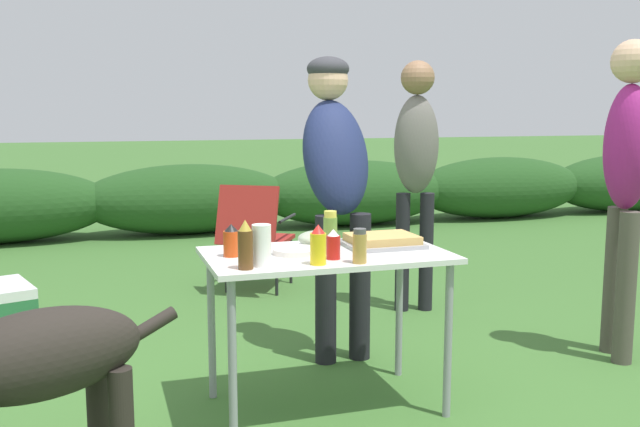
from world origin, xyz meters
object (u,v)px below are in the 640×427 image
at_px(folding_table, 326,269).
at_px(mustard_bottle, 318,246).
at_px(food_tray, 382,241).
at_px(beer_bottle, 245,246).
at_px(mixing_bowl, 318,238).
at_px(camp_chair_green_behind_table, 255,231).
at_px(ketchup_bottle, 333,245).
at_px(standing_person_in_gray_fleece, 627,166).
at_px(dog, 22,368).
at_px(hot_sauce_bottle, 231,241).
at_px(spice_jar, 360,246).
at_px(cooler_box, 2,312).
at_px(paper_cup_stack, 262,245).
at_px(plate_stack, 295,251).
at_px(standing_person_in_red_jacket, 336,169).
at_px(standing_person_in_olive_jacket, 416,158).
at_px(relish_jar, 330,233).

bearing_deg(folding_table, mustard_bottle, -115.52).
distance_m(food_tray, beer_bottle, 0.78).
height_order(mixing_bowl, camp_chair_green_behind_table, camp_chair_green_behind_table).
bearing_deg(ketchup_bottle, standing_person_in_gray_fleece, 9.58).
height_order(folding_table, mixing_bowl, mixing_bowl).
distance_m(standing_person_in_gray_fleece, dog, 3.16).
distance_m(hot_sauce_bottle, spice_jar, 0.58).
relative_size(hot_sauce_bottle, standing_person_in_gray_fleece, 0.08).
distance_m(camp_chair_green_behind_table, cooler_box, 1.87).
height_order(folding_table, paper_cup_stack, paper_cup_stack).
height_order(plate_stack, hot_sauce_bottle, hot_sauce_bottle).
distance_m(plate_stack, hot_sauce_bottle, 0.29).
relative_size(folding_table, camp_chair_green_behind_table, 1.32).
bearing_deg(dog, standing_person_in_red_jacket, -72.75).
relative_size(ketchup_bottle, dog, 0.13).
relative_size(paper_cup_stack, spice_jar, 1.18).
distance_m(spice_jar, beer_bottle, 0.49).
bearing_deg(folding_table, plate_stack, 175.81).
height_order(spice_jar, camp_chair_green_behind_table, spice_jar).
xyz_separation_m(mixing_bowl, standing_person_in_olive_jacket, (1.08, 1.21, 0.29)).
height_order(mixing_bowl, standing_person_in_red_jacket, standing_person_in_red_jacket).
bearing_deg(standing_person_in_gray_fleece, food_tray, -66.22).
xyz_separation_m(mixing_bowl, paper_cup_stack, (-0.36, -0.35, 0.05)).
height_order(spice_jar, standing_person_in_olive_jacket, standing_person_in_olive_jacket).
distance_m(standing_person_in_red_jacket, dog, 2.06).
bearing_deg(mixing_bowl, folding_table, -95.05).
bearing_deg(camp_chair_green_behind_table, food_tray, -55.20).
bearing_deg(beer_bottle, folding_table, 28.39).
bearing_deg(mixing_bowl, camp_chair_green_behind_table, 86.23).
distance_m(standing_person_in_red_jacket, camp_chair_green_behind_table, 1.64).
distance_m(folding_table, camp_chair_green_behind_table, 2.23).
relative_size(mustard_bottle, beer_bottle, 0.84).
bearing_deg(standing_person_in_red_jacket, paper_cup_stack, -127.02).
relative_size(folding_table, mustard_bottle, 6.43).
distance_m(plate_stack, camp_chair_green_behind_table, 2.25).
bearing_deg(spice_jar, plate_stack, 127.62).
relative_size(mixing_bowl, camp_chair_green_behind_table, 0.24).
bearing_deg(ketchup_bottle, beer_bottle, -168.92).
xyz_separation_m(relish_jar, dog, (-1.26, -0.56, -0.29)).
xyz_separation_m(beer_bottle, dog, (-0.83, -0.36, -0.30)).
xyz_separation_m(paper_cup_stack, standing_person_in_gray_fleece, (2.12, 0.34, 0.25)).
bearing_deg(hot_sauce_bottle, standing_person_in_olive_jacket, 41.23).
xyz_separation_m(standing_person_in_olive_jacket, cooler_box, (-2.66, 0.17, -0.89)).
bearing_deg(ketchup_bottle, plate_stack, 128.79).
distance_m(paper_cup_stack, relish_jar, 0.39).
relative_size(standing_person_in_olive_jacket, camp_chair_green_behind_table, 2.06).
distance_m(spice_jar, dog, 1.38).
bearing_deg(hot_sauce_bottle, standing_person_in_red_jacket, 42.47).
distance_m(mustard_bottle, cooler_box, 2.39).
bearing_deg(paper_cup_stack, dog, -156.13).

